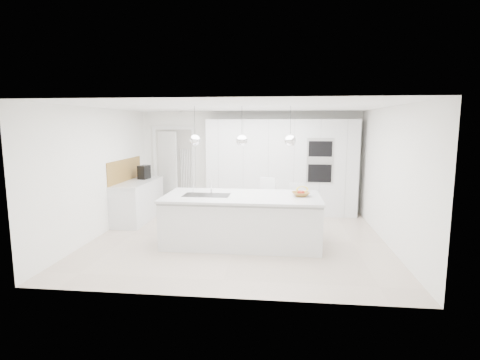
# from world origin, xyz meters

# --- Properties ---
(floor) EXTENTS (5.50, 5.50, 0.00)m
(floor) POSITION_xyz_m (0.00, 0.00, 0.00)
(floor) COLOR beige
(floor) RESTS_ON ground
(wall_back) EXTENTS (5.50, 0.00, 5.50)m
(wall_back) POSITION_xyz_m (0.00, 2.50, 1.25)
(wall_back) COLOR white
(wall_back) RESTS_ON ground
(wall_left) EXTENTS (0.00, 5.00, 5.00)m
(wall_left) POSITION_xyz_m (-2.75, 0.00, 1.25)
(wall_left) COLOR white
(wall_left) RESTS_ON ground
(ceiling) EXTENTS (5.50, 5.50, 0.00)m
(ceiling) POSITION_xyz_m (0.00, 0.00, 2.50)
(ceiling) COLOR white
(ceiling) RESTS_ON wall_back
(tall_cabinets) EXTENTS (3.60, 0.60, 2.30)m
(tall_cabinets) POSITION_xyz_m (0.80, 2.20, 1.15)
(tall_cabinets) COLOR silver
(tall_cabinets) RESTS_ON floor
(oven_stack) EXTENTS (0.62, 0.04, 1.05)m
(oven_stack) POSITION_xyz_m (1.70, 1.89, 1.35)
(oven_stack) COLOR #A5A5A8
(oven_stack) RESTS_ON tall_cabinets
(doorway_frame) EXTENTS (1.11, 0.08, 2.13)m
(doorway_frame) POSITION_xyz_m (-1.95, 2.47, 1.02)
(doorway_frame) COLOR white
(doorway_frame) RESTS_ON floor
(hallway_door) EXTENTS (0.76, 0.38, 2.00)m
(hallway_door) POSITION_xyz_m (-2.20, 2.42, 1.00)
(hallway_door) COLOR white
(hallway_door) RESTS_ON floor
(radiator) EXTENTS (0.32, 0.04, 1.40)m
(radiator) POSITION_xyz_m (-1.63, 2.46, 0.85)
(radiator) COLOR white
(radiator) RESTS_ON floor
(left_base_cabinets) EXTENTS (0.60, 1.80, 0.86)m
(left_base_cabinets) POSITION_xyz_m (-2.45, 1.20, 0.43)
(left_base_cabinets) COLOR silver
(left_base_cabinets) RESTS_ON floor
(left_worktop) EXTENTS (0.62, 1.82, 0.04)m
(left_worktop) POSITION_xyz_m (-2.45, 1.20, 0.88)
(left_worktop) COLOR silver
(left_worktop) RESTS_ON left_base_cabinets
(oak_backsplash) EXTENTS (0.02, 1.80, 0.50)m
(oak_backsplash) POSITION_xyz_m (-2.74, 1.20, 1.15)
(oak_backsplash) COLOR #A3762F
(oak_backsplash) RESTS_ON wall_left
(island_base) EXTENTS (2.80, 1.20, 0.86)m
(island_base) POSITION_xyz_m (0.10, -0.30, 0.43)
(island_base) COLOR silver
(island_base) RESTS_ON floor
(island_worktop) EXTENTS (2.84, 1.40, 0.04)m
(island_worktop) POSITION_xyz_m (0.10, -0.25, 0.88)
(island_worktop) COLOR silver
(island_worktop) RESTS_ON island_base
(island_sink) EXTENTS (0.84, 0.44, 0.18)m
(island_sink) POSITION_xyz_m (-0.55, -0.30, 0.82)
(island_sink) COLOR #3F3F42
(island_sink) RESTS_ON island_worktop
(island_tap) EXTENTS (0.02, 0.02, 0.30)m
(island_tap) POSITION_xyz_m (-0.50, -0.10, 1.05)
(island_tap) COLOR white
(island_tap) RESTS_ON island_worktop
(pendant_left) EXTENTS (0.20, 0.20, 0.20)m
(pendant_left) POSITION_xyz_m (-0.75, -0.30, 1.90)
(pendant_left) COLOR white
(pendant_left) RESTS_ON ceiling
(pendant_mid) EXTENTS (0.20, 0.20, 0.20)m
(pendant_mid) POSITION_xyz_m (0.10, -0.30, 1.90)
(pendant_mid) COLOR white
(pendant_mid) RESTS_ON ceiling
(pendant_right) EXTENTS (0.20, 0.20, 0.20)m
(pendant_right) POSITION_xyz_m (0.95, -0.30, 1.90)
(pendant_right) COLOR white
(pendant_right) RESTS_ON ceiling
(fruit_bowl) EXTENTS (0.36, 0.36, 0.08)m
(fruit_bowl) POSITION_xyz_m (1.16, -0.22, 0.94)
(fruit_bowl) COLOR #A3762F
(fruit_bowl) RESTS_ON island_worktop
(espresso_machine) EXTENTS (0.24, 0.33, 0.32)m
(espresso_machine) POSITION_xyz_m (-2.43, 1.57, 1.06)
(espresso_machine) COLOR black
(espresso_machine) RESTS_ON left_worktop
(bar_stool_left) EXTENTS (0.51, 0.59, 1.08)m
(bar_stool_left) POSITION_xyz_m (0.53, 0.63, 0.54)
(bar_stool_left) COLOR white
(bar_stool_left) RESTS_ON floor
(bar_stool_right) EXTENTS (0.36, 0.47, 0.98)m
(bar_stool_right) POSITION_xyz_m (1.12, 0.63, 0.49)
(bar_stool_right) COLOR white
(bar_stool_right) RESTS_ON floor
(apple_a) EXTENTS (0.08, 0.08, 0.08)m
(apple_a) POSITION_xyz_m (1.14, -0.25, 0.97)
(apple_a) COLOR #AA2816
(apple_a) RESTS_ON fruit_bowl
(apple_b) EXTENTS (0.08, 0.08, 0.08)m
(apple_b) POSITION_xyz_m (1.18, -0.27, 0.97)
(apple_b) COLOR #AA2816
(apple_b) RESTS_ON fruit_bowl
(apple_c) EXTENTS (0.07, 0.07, 0.07)m
(apple_c) POSITION_xyz_m (1.14, -0.24, 0.96)
(apple_c) COLOR #AA2816
(apple_c) RESTS_ON fruit_bowl
(apple_extra_3) EXTENTS (0.07, 0.07, 0.07)m
(apple_extra_3) POSITION_xyz_m (1.14, -0.25, 0.96)
(apple_extra_3) COLOR #AA2816
(apple_extra_3) RESTS_ON fruit_bowl
(banana_bunch) EXTENTS (0.26, 0.18, 0.23)m
(banana_bunch) POSITION_xyz_m (1.18, -0.21, 1.02)
(banana_bunch) COLOR yellow
(banana_bunch) RESTS_ON fruit_bowl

